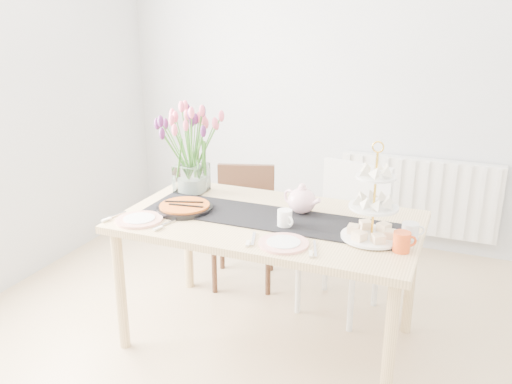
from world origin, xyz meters
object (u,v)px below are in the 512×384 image
at_px(tulip_vase, 190,136).
at_px(cream_jug, 410,231).
at_px(cake_stand, 373,215).
at_px(mug_white, 285,218).
at_px(mug_orange, 402,242).
at_px(plate_left, 139,220).
at_px(teapot, 302,201).
at_px(radiator, 418,196).
at_px(plate_right, 284,243).
at_px(chair_white, 347,227).
at_px(dining_table, 269,232).
at_px(tart_tin, 185,208).
at_px(chair_brown, 245,216).

bearing_deg(tulip_vase, cream_jug, -10.18).
relative_size(cake_stand, mug_white, 4.76).
distance_m(mug_orange, plate_left, 1.36).
bearing_deg(teapot, mug_white, -73.17).
bearing_deg(radiator, plate_right, -103.15).
bearing_deg(radiator, chair_white, -107.26).
xyz_separation_m(plate_left, plate_right, (0.82, 0.00, -0.00)).
bearing_deg(dining_table, teapot, 42.90).
bearing_deg(plate_left, plate_right, 0.00).
height_order(chair_white, mug_orange, chair_white).
bearing_deg(tulip_vase, mug_orange, -16.99).
xyz_separation_m(tart_tin, mug_white, (0.60, -0.01, 0.03)).
bearing_deg(dining_table, mug_orange, -12.61).
relative_size(dining_table, tulip_vase, 2.51).
bearing_deg(chair_brown, plate_right, -74.57).
height_order(chair_white, tart_tin, chair_white).
relative_size(plate_left, plate_right, 1.03).
bearing_deg(tart_tin, chair_brown, 86.43).
distance_m(chair_brown, chair_white, 0.75).
xyz_separation_m(cake_stand, plate_left, (-1.19, -0.22, -0.12)).
relative_size(tulip_vase, mug_orange, 6.60).
distance_m(mug_white, mug_orange, 0.61).
relative_size(radiator, chair_white, 1.30).
bearing_deg(chair_brown, plate_left, -118.85).
relative_size(dining_table, chair_white, 1.73).
xyz_separation_m(chair_brown, cream_jug, (1.17, -0.67, 0.33)).
height_order(chair_white, plate_right, chair_white).
distance_m(chair_brown, mug_orange, 1.46).
bearing_deg(cake_stand, plate_right, -149.39).
relative_size(dining_table, cream_jug, 19.48).
relative_size(radiator, tart_tin, 3.84).
height_order(cake_stand, plate_left, cake_stand).
bearing_deg(mug_orange, cream_jug, 53.43).
height_order(cake_stand, mug_white, cake_stand).
bearing_deg(dining_table, cake_stand, -7.22).
distance_m(dining_table, cream_jug, 0.74).
distance_m(dining_table, cake_stand, 0.60).
xyz_separation_m(dining_table, chair_brown, (-0.44, 0.67, -0.21)).
bearing_deg(tart_tin, dining_table, 8.13).
distance_m(teapot, tart_tin, 0.66).
relative_size(cake_stand, plate_left, 1.76).
distance_m(tulip_vase, plate_left, 0.64).
xyz_separation_m(teapot, tart_tin, (-0.62, -0.20, -0.06)).
relative_size(dining_table, mug_white, 17.30).
relative_size(dining_table, tart_tin, 5.12).
bearing_deg(tulip_vase, dining_table, -21.92).
height_order(dining_table, tulip_vase, tulip_vase).
relative_size(radiator, dining_table, 0.75).
relative_size(chair_brown, mug_white, 8.67).
bearing_deg(cream_jug, mug_orange, -114.82).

